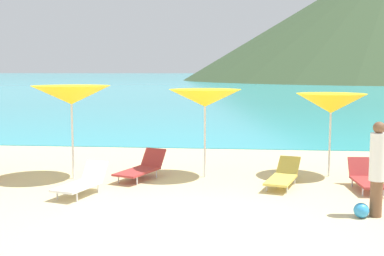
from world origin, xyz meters
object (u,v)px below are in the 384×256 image
object	(u,v)px
umbrella_5	(331,103)
lounge_chair_3	(142,168)
beach_ball	(361,210)
lounge_chair_12	(82,182)
lounge_chair_2	(283,175)
beachgoer_2	(377,166)
cruise_ship	(287,59)
lounge_chair_0	(365,178)
umbrella_4	(205,98)
umbrella_3	(71,95)

from	to	relation	value
umbrella_5	lounge_chair_3	bearing A→B (deg)	-170.50
beach_ball	lounge_chair_12	bearing A→B (deg)	168.67
lounge_chair_2	beachgoer_2	world-z (taller)	beachgoer_2
umbrella_5	cruise_ship	distance (m)	241.06
lounge_chair_0	cruise_ship	world-z (taller)	cruise_ship
umbrella_4	lounge_chair_12	xyz separation A→B (m)	(-2.52, -2.04, -1.72)
lounge_chair_3	beachgoer_2	distance (m)	5.68
umbrella_4	lounge_chair_2	size ratio (longest dim) A/B	1.21
umbrella_4	lounge_chair_0	size ratio (longest dim) A/B	1.54
lounge_chair_0	cruise_ship	bearing A→B (deg)	81.85
beachgoer_2	lounge_chair_3	bearing A→B (deg)	93.79
umbrella_5	lounge_chair_12	size ratio (longest dim) A/B	1.40
umbrella_4	umbrella_5	world-z (taller)	umbrella_4
umbrella_3	umbrella_4	world-z (taller)	umbrella_3
lounge_chair_0	beach_ball	bearing A→B (deg)	-108.75
lounge_chair_0	lounge_chair_3	bearing A→B (deg)	170.16
beach_ball	cruise_ship	distance (m)	244.69
umbrella_3	lounge_chair_12	world-z (taller)	umbrella_3
beachgoer_2	beach_ball	size ratio (longest dim) A/B	6.33
lounge_chair_3	beachgoer_2	xyz separation A→B (m)	(4.96, -2.69, 0.67)
umbrella_3	beachgoer_2	bearing A→B (deg)	-20.77
umbrella_3	lounge_chair_3	xyz separation A→B (m)	(1.70, 0.16, -1.81)
umbrella_4	beachgoer_2	xyz separation A→B (m)	(3.41, -3.06, -1.05)
umbrella_4	lounge_chair_12	size ratio (longest dim) A/B	1.47
umbrella_4	umbrella_5	xyz separation A→B (m)	(3.15, 0.41, -0.14)
lounge_chair_12	umbrella_5	bearing A→B (deg)	39.86
umbrella_3	lounge_chair_0	xyz separation A→B (m)	(6.98, -0.42, -1.82)
umbrella_5	cruise_ship	bearing A→B (deg)	85.18
umbrella_3	lounge_chair_2	distance (m)	5.48
lounge_chair_2	lounge_chair_3	bearing A→B (deg)	-170.14
umbrella_4	umbrella_5	size ratio (longest dim) A/B	1.05
umbrella_3	beachgoer_2	size ratio (longest dim) A/B	1.31
umbrella_3	lounge_chair_12	bearing A→B (deg)	-64.14
umbrella_3	cruise_ship	bearing A→B (deg)	83.69
umbrella_4	cruise_ship	world-z (taller)	cruise_ship
lounge_chair_12	beachgoer_2	size ratio (longest dim) A/B	0.86
lounge_chair_3	umbrella_4	bearing A→B (deg)	34.06
umbrella_5	lounge_chair_12	distance (m)	6.38
umbrella_5	lounge_chair_2	size ratio (longest dim) A/B	1.15
lounge_chair_0	cruise_ship	distance (m)	242.43
lounge_chair_3	beach_ball	bearing A→B (deg)	-10.50
umbrella_5	lounge_chair_0	xyz separation A→B (m)	(0.58, -1.37, -1.60)
umbrella_5	beach_ball	xyz separation A→B (m)	(-0.03, -3.59, -1.73)
umbrella_4	beachgoer_2	size ratio (longest dim) A/B	1.26
beachgoer_2	lounge_chair_12	bearing A→B (deg)	112.49
lounge_chair_0	beach_ball	distance (m)	2.30
lounge_chair_0	lounge_chair_2	size ratio (longest dim) A/B	0.78
lounge_chair_12	cruise_ship	size ratio (longest dim) A/B	0.03
lounge_chair_12	beach_ball	xyz separation A→B (m)	(5.65, -1.13, -0.14)
lounge_chair_3	lounge_chair_2	bearing A→B (deg)	13.92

